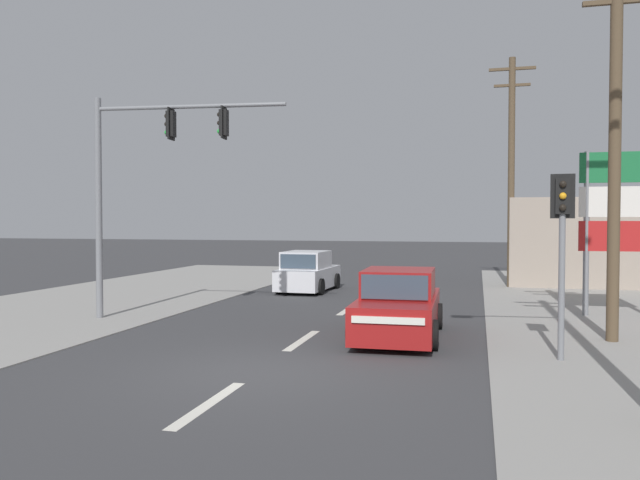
{
  "coord_description": "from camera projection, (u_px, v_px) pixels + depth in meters",
  "views": [
    {
      "loc": [
        3.79,
        -10.33,
        2.68
      ],
      "look_at": [
        0.15,
        4.0,
        2.22
      ],
      "focal_mm": 35.0,
      "sensor_mm": 36.0,
      "label": 1
    }
  ],
  "objects": [
    {
      "name": "kerb_left_verge",
      "position": [
        13.0,
        318.0,
        16.99
      ],
      "size": [
        8.0,
        40.0,
        0.02
      ],
      "primitive_type": "cube",
      "color": "gray",
      "rests_on": "ground"
    },
    {
      "name": "utility_pole_background_right",
      "position": [
        511.0,
        167.0,
        24.88
      ],
      "size": [
        1.8,
        0.26,
        9.17
      ],
      "color": "brown",
      "rests_on": "ground"
    },
    {
      "name": "lane_dash_mid",
      "position": [
        302.0,
        340.0,
        13.93
      ],
      "size": [
        0.2,
        2.4,
        0.01
      ],
      "primitive_type": "cube",
      "color": "silver",
      "rests_on": "ground"
    },
    {
      "name": "traffic_signal_mast",
      "position": [
        144.0,
        166.0,
        16.73
      ],
      "size": [
        5.27,
        0.68,
        6.0
      ],
      "color": "slate",
      "rests_on": "ground"
    },
    {
      "name": "lane_dash_near",
      "position": [
        209.0,
        404.0,
        9.08
      ],
      "size": [
        0.2,
        2.4,
        0.01
      ],
      "primitive_type": "cube",
      "color": "silver",
      "rests_on": "ground"
    },
    {
      "name": "hatchback_receding_far",
      "position": [
        308.0,
        273.0,
        23.62
      ],
      "size": [
        1.88,
        3.69,
        1.53
      ],
      "color": "silver",
      "rests_on": "ground"
    },
    {
      "name": "utility_pole_midground_right",
      "position": [
        615.0,
        137.0,
        13.58
      ],
      "size": [
        1.8,
        0.26,
        8.52
      ],
      "color": "brown",
      "rests_on": "ground"
    },
    {
      "name": "lane_dash_far",
      "position": [
        348.0,
        309.0,
        18.77
      ],
      "size": [
        0.2,
        2.4,
        0.01
      ],
      "primitive_type": "cube",
      "color": "silver",
      "rests_on": "ground"
    },
    {
      "name": "ground_plane",
      "position": [
        256.0,
        372.0,
        11.02
      ],
      "size": [
        140.0,
        140.0,
        0.0
      ],
      "primitive_type": "plane",
      "color": "#3A3A3D"
    },
    {
      "name": "shopping_plaza_sign",
      "position": [
        620.0,
        210.0,
        17.17
      ],
      "size": [
        2.1,
        0.16,
        4.6
      ],
      "color": "slate",
      "rests_on": "ground"
    },
    {
      "name": "sedan_crossing_left",
      "position": [
        399.0,
        307.0,
        14.29
      ],
      "size": [
        1.97,
        4.28,
        1.56
      ],
      "color": "maroon",
      "rests_on": "ground"
    },
    {
      "name": "pedestal_signal_right_kerb",
      "position": [
        562.0,
        234.0,
        11.77
      ],
      "size": [
        0.44,
        0.3,
        3.56
      ],
      "color": "slate",
      "rests_on": "ground"
    }
  ]
}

